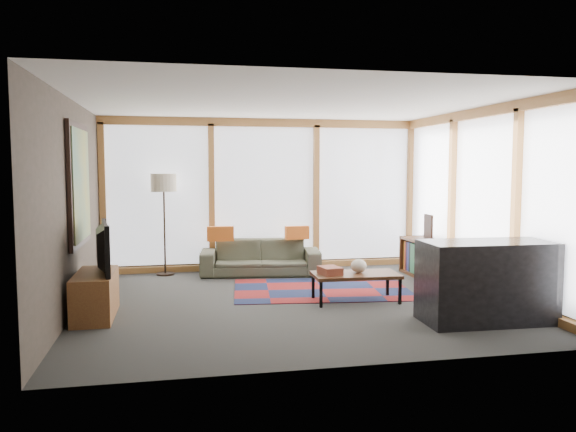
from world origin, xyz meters
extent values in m
plane|color=#2C2C29|center=(0.00, 0.00, 0.00)|extent=(5.50, 5.50, 0.00)
cube|color=#3B332A|center=(-2.75, 0.00, 1.30)|extent=(0.04, 5.00, 2.60)
cube|color=#3B332A|center=(0.00, -2.50, 1.30)|extent=(5.50, 0.04, 2.60)
cube|color=silver|center=(0.00, 0.00, 2.60)|extent=(5.50, 5.00, 0.04)
cube|color=white|center=(0.00, 2.47, 1.30)|extent=(5.30, 0.02, 2.35)
cube|color=white|center=(2.72, 0.00, 1.30)|extent=(0.02, 4.80, 2.35)
cube|color=black|center=(-2.71, 0.30, 1.55)|extent=(0.05, 1.35, 1.55)
cube|color=#BF9419|center=(-2.69, 0.30, 1.55)|extent=(0.02, 1.20, 1.40)
cube|color=maroon|center=(0.53, 0.59, 0.01)|extent=(2.68, 1.89, 0.01)
imported|color=#3B3C2C|center=(-0.15, 1.95, 0.29)|extent=(2.04, 1.00, 0.57)
cube|color=#BF581C|center=(-0.81, 1.95, 0.69)|extent=(0.44, 0.15, 0.24)
cube|color=#BF581C|center=(0.46, 1.93, 0.68)|extent=(0.41, 0.16, 0.22)
cube|color=brown|center=(0.44, -0.19, 0.43)|extent=(0.30, 0.34, 0.10)
ellipsoid|color=beige|center=(0.85, -0.15, 0.47)|extent=(0.24, 0.24, 0.18)
ellipsoid|color=black|center=(2.45, 0.01, 0.65)|extent=(0.20, 0.20, 0.10)
ellipsoid|color=black|center=(2.48, 0.39, 0.64)|extent=(0.18, 0.18, 0.08)
cube|color=black|center=(2.53, 1.34, 0.80)|extent=(0.06, 0.30, 0.40)
cube|color=brown|center=(-2.47, -0.31, 0.26)|extent=(0.44, 1.06, 0.53)
imported|color=black|center=(-2.45, -0.27, 0.83)|extent=(0.29, 1.04, 0.59)
cube|color=black|center=(1.96, -1.40, 0.47)|extent=(1.49, 0.73, 0.93)
camera|label=1|loc=(-1.52, -7.16, 1.77)|focal=35.00mm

